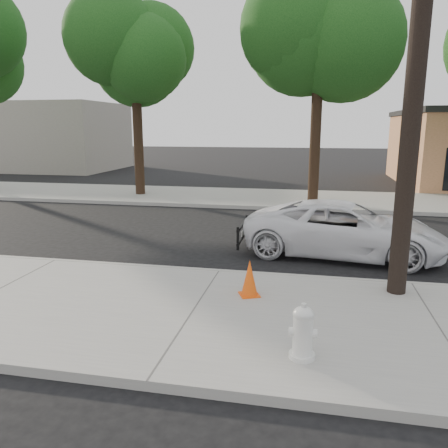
{
  "coord_description": "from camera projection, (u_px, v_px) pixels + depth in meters",
  "views": [
    {
      "loc": [
        1.91,
        -11.1,
        3.25
      ],
      "look_at": [
        -0.07,
        -1.22,
        1.0
      ],
      "focal_mm": 35.0,
      "sensor_mm": 36.0,
      "label": 1
    }
  ],
  "objects": [
    {
      "name": "fire_hydrant",
      "position": [
        303.0,
        333.0,
        5.92
      ],
      "size": [
        0.38,
        0.36,
        0.74
      ],
      "rotation": [
        0.0,
        0.0,
        0.0
      ],
      "color": "silver",
      "rests_on": "near_sidewalk"
    },
    {
      "name": "utility_pole",
      "position": [
        419.0,
        39.0,
        7.39
      ],
      "size": [
        1.4,
        0.34,
        9.0
      ],
      "color": "black",
      "rests_on": "near_sidewalk"
    },
    {
      "name": "traffic_cone",
      "position": [
        250.0,
        278.0,
        8.15
      ],
      "size": [
        0.47,
        0.47,
        0.69
      ],
      "rotation": [
        0.0,
        0.0,
        0.42
      ],
      "color": "#F7520D",
      "rests_on": "near_sidewalk"
    },
    {
      "name": "building_far",
      "position": [
        28.0,
        137.0,
        34.12
      ],
      "size": [
        14.0,
        8.0,
        5.0
      ],
      "primitive_type": "cube",
      "color": "gray",
      "rests_on": "ground"
    },
    {
      "name": "curb_near",
      "position": [
        219.0,
        273.0,
        9.67
      ],
      "size": [
        90.0,
        0.12,
        0.16
      ],
      "primitive_type": "cube",
      "color": "#9E9B93",
      "rests_on": "ground"
    },
    {
      "name": "ground",
      "position": [
        236.0,
        251.0,
        11.69
      ],
      "size": [
        120.0,
        120.0,
        0.0
      ],
      "primitive_type": "plane",
      "color": "black",
      "rests_on": "ground"
    },
    {
      "name": "tree_c",
      "position": [
        326.0,
        31.0,
        17.07
      ],
      "size": [
        4.96,
        4.8,
        9.55
      ],
      "color": "black",
      "rests_on": "far_sidewalk"
    },
    {
      "name": "police_cruiser",
      "position": [
        344.0,
        229.0,
        11.16
      ],
      "size": [
        5.26,
        2.93,
        1.39
      ],
      "primitive_type": "imported",
      "rotation": [
        0.0,
        0.0,
        1.44
      ],
      "color": "white",
      "rests_on": "ground"
    },
    {
      "name": "near_sidewalk",
      "position": [
        193.0,
        314.0,
        7.56
      ],
      "size": [
        90.0,
        4.4,
        0.15
      ],
      "primitive_type": "cube",
      "color": "gray",
      "rests_on": "ground"
    },
    {
      "name": "far_sidewalk",
      "position": [
        268.0,
        198.0,
        19.81
      ],
      "size": [
        90.0,
        5.0,
        0.15
      ],
      "primitive_type": "cube",
      "color": "gray",
      "rests_on": "ground"
    },
    {
      "name": "tree_b",
      "position": [
        138.0,
        59.0,
        19.18
      ],
      "size": [
        4.34,
        4.2,
        8.45
      ],
      "color": "black",
      "rests_on": "far_sidewalk"
    }
  ]
}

